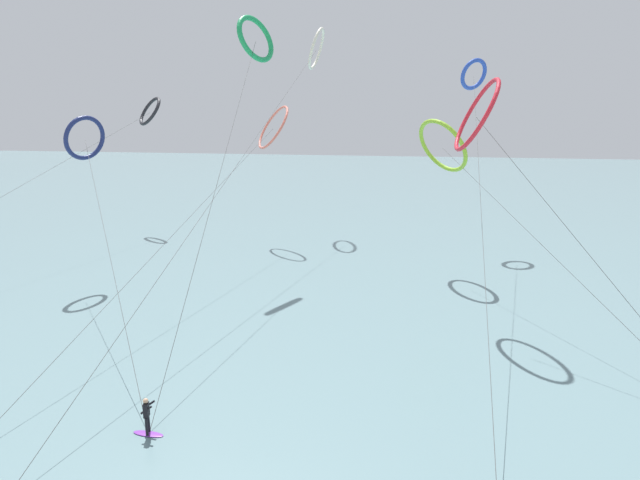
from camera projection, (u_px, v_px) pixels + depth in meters
name	position (u px, v px, depth m)	size (l,w,h in m)	color
sea_water	(411.00, 186.00, 107.24)	(400.00, 200.00, 0.08)	slate
surfer_violet	(147.00, 419.00, 21.51)	(1.40, 0.64, 1.70)	purple
kite_navy	(85.00, 138.00, 40.85)	(17.59, 21.16, 13.70)	navy
kite_charcoal	(149.00, 111.00, 61.57)	(4.68, 48.05, 16.26)	black
kite_crimson	(477.00, 115.00, 32.48)	(12.54, 14.84, 15.92)	red
kite_cobalt	(474.00, 75.00, 52.57)	(3.47, 44.58, 19.63)	#2647B7
kite_lime	(443.00, 146.00, 43.38)	(15.73, 25.55, 13.49)	#8CC62D
kite_coral	(273.00, 128.00, 54.81)	(5.69, 43.49, 14.97)	#EA7260
kite_ivory	(316.00, 49.00, 60.96)	(2.18, 53.53, 24.24)	silver
kite_emerald	(256.00, 39.00, 42.62)	(5.66, 28.11, 21.97)	#199351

